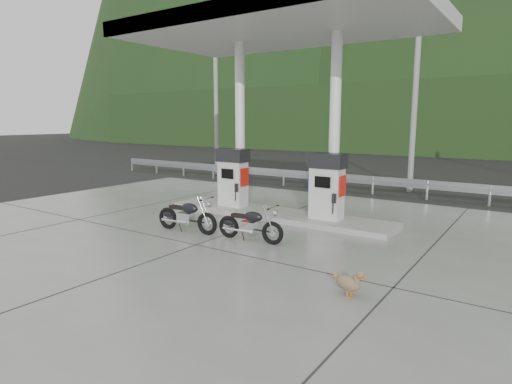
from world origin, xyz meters
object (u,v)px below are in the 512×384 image
Objects in this scene: gas_pump_left at (233,178)px; gas_pump_right at (327,186)px; duck at (348,283)px; motorcycle_left at (187,216)px; motorcycle_right at (250,225)px.

gas_pump_left is 3.20m from gas_pump_right.
motorcycle_left is at bearing 179.13° from duck.
duck is at bearing -33.41° from motorcycle_right.
gas_pump_left reaches higher than motorcycle_right.
motorcycle_right reaches higher than duck.
motorcycle_right is (-0.78, -2.51, -0.66)m from gas_pump_right.
gas_pump_right reaches higher than duck.
gas_pump_right is 2.71m from motorcycle_right.
gas_pump_left is 2.86m from motorcycle_left.
gas_pump_right is at bearing 0.00° from gas_pump_left.
duck is (2.38, -4.24, -0.84)m from gas_pump_right.
motorcycle_left is at bearing -178.10° from motorcycle_right.
gas_pump_left reaches higher than motorcycle_left.
gas_pump_left is at bearing 97.31° from motorcycle_left.
motorcycle_left is (-2.60, -2.72, -0.65)m from gas_pump_right.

